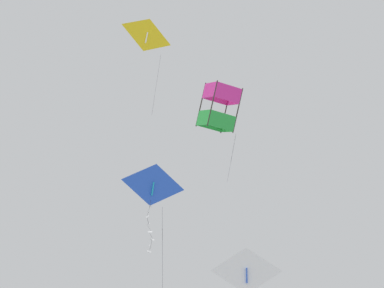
# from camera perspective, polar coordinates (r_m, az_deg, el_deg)

# --- Properties ---
(kite_delta_far_centre) EXTENTS (2.32, 1.52, 6.76)m
(kite_delta_far_centre) POSITION_cam_1_polar(r_m,az_deg,el_deg) (37.57, -4.06, 9.47)
(kite_delta_far_centre) COLOR yellow
(kite_delta_low_drifter) EXTENTS (2.20, 2.36, 7.68)m
(kite_delta_low_drifter) POSITION_cam_1_polar(r_m,az_deg,el_deg) (33.52, 4.81, -11.17)
(kite_delta_low_drifter) COLOR white
(kite_box_upper_right) EXTENTS (2.53, 2.85, 6.02)m
(kite_box_upper_right) POSITION_cam_1_polar(r_m,az_deg,el_deg) (32.78, 2.40, 3.23)
(kite_box_upper_right) COLOR #DB2D93
(kite_delta_highest) EXTENTS (1.83, 1.48, 6.64)m
(kite_delta_highest) POSITION_cam_1_polar(r_m,az_deg,el_deg) (25.38, -3.47, -3.78)
(kite_delta_highest) COLOR blue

